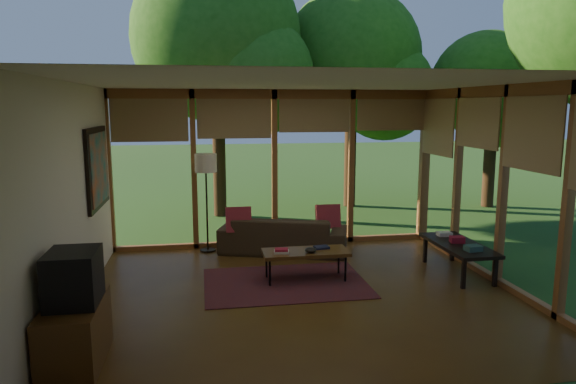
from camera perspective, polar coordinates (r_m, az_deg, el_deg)
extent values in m
plane|color=brown|center=(6.80, 1.61, -11.31)|extent=(5.50, 5.50, 0.00)
plane|color=white|center=(6.37, 1.72, 12.04)|extent=(5.50, 5.50, 0.00)
cube|color=silver|center=(6.50, -22.84, -0.70)|extent=(0.04, 5.00, 2.70)
cube|color=silver|center=(4.08, 8.59, -5.76)|extent=(5.50, 0.04, 2.70)
cube|color=#995E2F|center=(8.89, -1.50, 2.60)|extent=(5.50, 0.12, 2.70)
cube|color=#995E2F|center=(7.49, 22.78, 0.56)|extent=(0.12, 5.00, 2.70)
plane|color=#2B5821|center=(17.15, 23.11, 0.59)|extent=(40.00, 40.00, 0.00)
cylinder|color=#3C2715|center=(11.45, -7.80, 9.77)|extent=(0.28, 0.28, 4.98)
sphere|color=#1C5012|center=(11.54, -7.96, 16.64)|extent=(3.62, 3.62, 3.62)
cylinder|color=#3C2715|center=(12.60, 6.92, 8.77)|extent=(0.28, 0.28, 4.55)
sphere|color=#1C5012|center=(12.65, 7.04, 14.50)|extent=(3.30, 3.30, 3.30)
cylinder|color=#3C2715|center=(13.19, 20.86, 6.37)|extent=(0.28, 0.28, 3.68)
sphere|color=#1C5012|center=(13.19, 21.12, 10.81)|extent=(2.61, 2.61, 2.61)
cube|color=maroon|center=(7.21, -0.29, -10.05)|extent=(2.22, 1.57, 0.01)
imported|color=#3E2E1F|center=(8.60, -0.51, -4.71)|extent=(2.24, 1.43, 0.61)
cube|color=maroon|center=(8.41, -5.52, -3.12)|extent=(0.41, 0.22, 0.43)
cube|color=maroon|center=(8.64, 4.46, -2.79)|extent=(0.40, 0.22, 0.42)
cube|color=beige|center=(7.10, -0.74, -6.66)|extent=(0.23, 0.18, 0.03)
cube|color=maroon|center=(7.09, -0.74, -6.43)|extent=(0.20, 0.16, 0.03)
cube|color=black|center=(7.34, 3.77, -6.15)|extent=(0.22, 0.18, 0.03)
ellipsoid|color=black|center=(7.12, 2.53, -6.46)|extent=(0.16, 0.16, 0.07)
cube|color=#5A3718|center=(5.41, -22.56, -14.29)|extent=(0.50, 1.00, 0.60)
cube|color=black|center=(5.22, -22.73, -8.74)|extent=(0.45, 0.55, 0.50)
cube|color=#2D4F49|center=(7.52, 19.87, -5.89)|extent=(0.23, 0.18, 0.08)
cube|color=maroon|center=(7.90, 18.28, -5.03)|extent=(0.22, 0.18, 0.09)
cube|color=beige|center=(8.25, 16.98, -4.48)|extent=(0.22, 0.16, 0.06)
cylinder|color=black|center=(8.83, -8.88, -6.40)|extent=(0.26, 0.26, 0.03)
cylinder|color=black|center=(8.65, -9.01, -1.46)|extent=(0.03, 0.03, 1.52)
cylinder|color=beige|center=(8.55, -9.13, 3.22)|extent=(0.36, 0.36, 0.30)
cube|color=#5A3718|center=(7.22, 1.97, -6.73)|extent=(1.20, 0.50, 0.05)
cylinder|color=black|center=(7.03, -2.03, -9.00)|extent=(0.03, 0.03, 0.38)
cylinder|color=black|center=(7.24, 6.41, -8.50)|extent=(0.03, 0.03, 0.38)
cylinder|color=black|center=(7.37, -2.41, -8.12)|extent=(0.03, 0.03, 0.38)
cylinder|color=black|center=(7.57, 5.65, -7.68)|extent=(0.03, 0.03, 0.38)
cube|color=black|center=(7.88, 18.42, -5.61)|extent=(0.60, 1.40, 0.05)
cube|color=black|center=(7.33, 18.93, -8.64)|extent=(0.05, 0.05, 0.40)
cube|color=black|center=(7.55, 22.03, -8.28)|extent=(0.05, 0.05, 0.40)
cube|color=black|center=(8.35, 15.00, -6.23)|extent=(0.05, 0.05, 0.40)
cube|color=black|center=(8.55, 17.82, -6.00)|extent=(0.05, 0.05, 0.40)
cube|color=black|center=(7.82, -20.44, 2.54)|extent=(0.05, 1.35, 1.15)
cube|color=#175C68|center=(7.82, -20.22, 2.55)|extent=(0.02, 1.20, 1.00)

